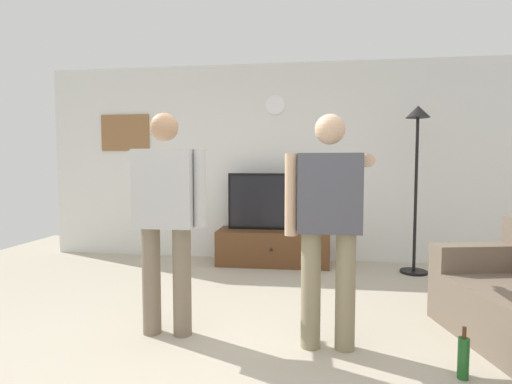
{
  "coord_description": "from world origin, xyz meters",
  "views": [
    {
      "loc": [
        0.5,
        -2.47,
        1.29
      ],
      "look_at": [
        0.02,
        1.2,
        1.05
      ],
      "focal_mm": 27.27,
      "sensor_mm": 36.0,
      "label": 1
    }
  ],
  "objects_px": {
    "person_standing_nearer_lamp": "(166,210)",
    "person_standing_nearer_couch": "(329,217)",
    "television": "(273,201)",
    "tv_stand": "(273,247)",
    "framed_picture": "(125,133)",
    "floor_lamp": "(417,154)",
    "beverage_bottle": "(463,358)",
    "wall_clock": "(275,105)"
  },
  "relations": [
    {
      "from": "wall_clock",
      "to": "person_standing_nearer_couch",
      "type": "bearing_deg",
      "value": -77.21
    },
    {
      "from": "framed_picture",
      "to": "person_standing_nearer_couch",
      "type": "distance_m",
      "value": 3.9
    },
    {
      "from": "television",
      "to": "floor_lamp",
      "type": "distance_m",
      "value": 1.86
    },
    {
      "from": "tv_stand",
      "to": "person_standing_nearer_couch",
      "type": "xyz_separation_m",
      "value": [
        0.59,
        -2.32,
        0.71
      ]
    },
    {
      "from": "tv_stand",
      "to": "person_standing_nearer_couch",
      "type": "distance_m",
      "value": 2.5
    },
    {
      "from": "floor_lamp",
      "to": "person_standing_nearer_lamp",
      "type": "xyz_separation_m",
      "value": [
        -2.36,
        -2.03,
        -0.47
      ]
    },
    {
      "from": "tv_stand",
      "to": "television",
      "type": "relative_size",
      "value": 1.2
    },
    {
      "from": "floor_lamp",
      "to": "person_standing_nearer_couch",
      "type": "bearing_deg",
      "value": -118.52
    },
    {
      "from": "person_standing_nearer_couch",
      "to": "beverage_bottle",
      "type": "xyz_separation_m",
      "value": [
        0.8,
        -0.32,
        -0.81
      ]
    },
    {
      "from": "tv_stand",
      "to": "person_standing_nearer_lamp",
      "type": "bearing_deg",
      "value": -105.59
    },
    {
      "from": "wall_clock",
      "to": "beverage_bottle",
      "type": "relative_size",
      "value": 0.81
    },
    {
      "from": "television",
      "to": "person_standing_nearer_couch",
      "type": "height_order",
      "value": "person_standing_nearer_couch"
    },
    {
      "from": "person_standing_nearer_couch",
      "to": "wall_clock",
      "type": "bearing_deg",
      "value": 102.79
    },
    {
      "from": "television",
      "to": "person_standing_nearer_lamp",
      "type": "distance_m",
      "value": 2.38
    },
    {
      "from": "person_standing_nearer_couch",
      "to": "person_standing_nearer_lamp",
      "type": "bearing_deg",
      "value": 176.4
    },
    {
      "from": "television",
      "to": "framed_picture",
      "type": "relative_size",
      "value": 1.68
    },
    {
      "from": "floor_lamp",
      "to": "person_standing_nearer_couch",
      "type": "xyz_separation_m",
      "value": [
        -1.14,
        -2.11,
        -0.5
      ]
    },
    {
      "from": "television",
      "to": "framed_picture",
      "type": "bearing_deg",
      "value": 173.47
    },
    {
      "from": "floor_lamp",
      "to": "television",
      "type": "bearing_deg",
      "value": 171.48
    },
    {
      "from": "framed_picture",
      "to": "television",
      "type": "bearing_deg",
      "value": -6.53
    },
    {
      "from": "television",
      "to": "floor_lamp",
      "type": "xyz_separation_m",
      "value": [
        1.74,
        -0.26,
        0.61
      ]
    },
    {
      "from": "person_standing_nearer_lamp",
      "to": "person_standing_nearer_couch",
      "type": "distance_m",
      "value": 1.22
    },
    {
      "from": "television",
      "to": "tv_stand",
      "type": "bearing_deg",
      "value": -90.0
    },
    {
      "from": "television",
      "to": "beverage_bottle",
      "type": "distance_m",
      "value": 3.1
    },
    {
      "from": "wall_clock",
      "to": "framed_picture",
      "type": "relative_size",
      "value": 0.36
    },
    {
      "from": "person_standing_nearer_lamp",
      "to": "person_standing_nearer_couch",
      "type": "bearing_deg",
      "value": -3.6
    },
    {
      "from": "framed_picture",
      "to": "floor_lamp",
      "type": "bearing_deg",
      "value": -7.41
    },
    {
      "from": "wall_clock",
      "to": "floor_lamp",
      "type": "bearing_deg",
      "value": -16.18
    },
    {
      "from": "framed_picture",
      "to": "person_standing_nearer_lamp",
      "type": "xyz_separation_m",
      "value": [
        1.55,
        -2.54,
        -0.81
      ]
    },
    {
      "from": "tv_stand",
      "to": "floor_lamp",
      "type": "height_order",
      "value": "floor_lamp"
    },
    {
      "from": "person_standing_nearer_couch",
      "to": "beverage_bottle",
      "type": "bearing_deg",
      "value": -21.63
    },
    {
      "from": "framed_picture",
      "to": "person_standing_nearer_lamp",
      "type": "relative_size",
      "value": 0.42
    },
    {
      "from": "wall_clock",
      "to": "floor_lamp",
      "type": "height_order",
      "value": "wall_clock"
    },
    {
      "from": "beverage_bottle",
      "to": "television",
      "type": "bearing_deg",
      "value": 117.43
    },
    {
      "from": "television",
      "to": "person_standing_nearer_couch",
      "type": "xyz_separation_m",
      "value": [
        0.59,
        -2.37,
        0.11
      ]
    },
    {
      "from": "person_standing_nearer_couch",
      "to": "television",
      "type": "bearing_deg",
      "value": 104.06
    },
    {
      "from": "framed_picture",
      "to": "person_standing_nearer_lamp",
      "type": "distance_m",
      "value": 3.08
    },
    {
      "from": "person_standing_nearer_couch",
      "to": "framed_picture",
      "type": "bearing_deg",
      "value": 136.62
    },
    {
      "from": "framed_picture",
      "to": "floor_lamp",
      "type": "height_order",
      "value": "framed_picture"
    },
    {
      "from": "tv_stand",
      "to": "television",
      "type": "distance_m",
      "value": 0.6
    },
    {
      "from": "tv_stand",
      "to": "television",
      "type": "height_order",
      "value": "television"
    },
    {
      "from": "framed_picture",
      "to": "person_standing_nearer_lamp",
      "type": "bearing_deg",
      "value": -58.61
    }
  ]
}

